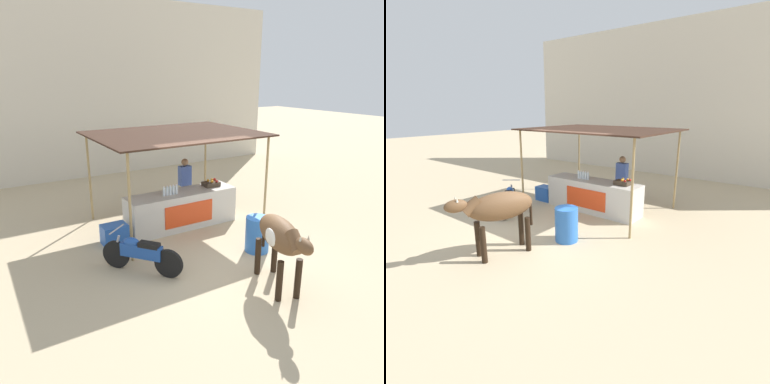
# 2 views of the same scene
# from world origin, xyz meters

# --- Properties ---
(ground_plane) EXTENTS (60.00, 60.00, 0.00)m
(ground_plane) POSITION_xyz_m (0.00, 0.00, 0.00)
(ground_plane) COLOR tan
(building_wall_far) EXTENTS (16.00, 0.50, 6.70)m
(building_wall_far) POSITION_xyz_m (0.00, 8.76, 3.35)
(building_wall_far) COLOR beige
(building_wall_far) RESTS_ON ground
(stall_counter) EXTENTS (3.00, 0.82, 0.96)m
(stall_counter) POSITION_xyz_m (0.00, 2.20, 0.48)
(stall_counter) COLOR beige
(stall_counter) RESTS_ON ground
(stall_awning) EXTENTS (4.20, 3.20, 2.47)m
(stall_awning) POSITION_xyz_m (0.00, 2.50, 2.38)
(stall_awning) COLOR #382319
(stall_awning) RESTS_ON ground
(water_bottle_row) EXTENTS (0.43, 0.07, 0.25)m
(water_bottle_row) POSITION_xyz_m (-0.35, 2.15, 1.07)
(water_bottle_row) COLOR silver
(water_bottle_row) RESTS_ON stall_counter
(fruit_crate) EXTENTS (0.44, 0.32, 0.18)m
(fruit_crate) POSITION_xyz_m (0.98, 2.25, 1.03)
(fruit_crate) COLOR #3F3326
(fruit_crate) RESTS_ON stall_counter
(vendor_behind_counter) EXTENTS (0.34, 0.22, 1.65)m
(vendor_behind_counter) POSITION_xyz_m (0.55, 2.95, 0.85)
(vendor_behind_counter) COLOR #383842
(vendor_behind_counter) RESTS_ON ground
(cooler_box) EXTENTS (0.60, 0.44, 0.48)m
(cooler_box) POSITION_xyz_m (-1.91, 2.10, 0.24)
(cooler_box) COLOR blue
(cooler_box) RESTS_ON ground
(water_barrel) EXTENTS (0.55, 0.55, 0.82)m
(water_barrel) POSITION_xyz_m (0.75, 0.02, 0.41)
(water_barrel) COLOR blue
(water_barrel) RESTS_ON ground
(cow) EXTENTS (0.93, 1.84, 1.44)m
(cow) POSITION_xyz_m (0.07, -1.37, 1.03)
(cow) COLOR brown
(cow) RESTS_ON ground
(motorcycle_parked) EXTENTS (1.19, 1.45, 0.90)m
(motorcycle_parked) POSITION_xyz_m (-1.93, 0.51, 0.43)
(motorcycle_parked) COLOR black
(motorcycle_parked) RESTS_ON ground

